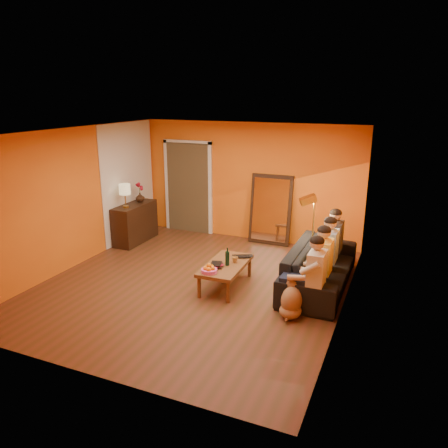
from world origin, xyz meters
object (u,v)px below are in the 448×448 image
at_px(table_lamp, 125,196).
at_px(coffee_table, 226,275).
at_px(sofa, 320,267).
at_px(dog, 292,298).
at_px(person_far_right, 335,242).
at_px(mirror_frame, 271,209).
at_px(sideboard, 135,223).
at_px(wine_bottle, 227,257).
at_px(person_mid_right, 329,252).
at_px(laptop, 243,257).
at_px(person_far_left, 316,276).
at_px(vase, 140,197).
at_px(person_mid_left, 323,263).
at_px(floor_lamp, 313,236).
at_px(tumbler, 235,260).

relative_size(table_lamp, coffee_table, 0.42).
xyz_separation_m(sofa, dog, (-0.17, -1.23, -0.05)).
bearing_deg(person_far_right, table_lamp, -177.42).
bearing_deg(person_far_right, mirror_frame, 143.17).
bearing_deg(sideboard, wine_bottle, -27.39).
distance_m(person_mid_right, laptop, 1.48).
height_order(mirror_frame, dog, mirror_frame).
height_order(mirror_frame, sideboard, mirror_frame).
bearing_deg(dog, person_mid_right, 66.84).
bearing_deg(person_far_right, sofa, -101.31).
bearing_deg(person_far_right, wine_bottle, -138.61).
bearing_deg(sideboard, laptop, -19.80).
bearing_deg(coffee_table, sofa, 22.48).
height_order(mirror_frame, coffee_table, mirror_frame).
bearing_deg(wine_bottle, person_far_left, -10.61).
height_order(laptop, vase, vase).
xyz_separation_m(mirror_frame, person_far_right, (1.58, -1.18, -0.15)).
distance_m(mirror_frame, person_mid_right, 2.35).
distance_m(sofa, person_far_right, 0.71).
bearing_deg(table_lamp, sideboard, 90.00).
relative_size(person_mid_right, wine_bottle, 3.94).
bearing_deg(person_mid_left, mirror_frame, 124.68).
bearing_deg(person_mid_left, person_far_right, 90.00).
bearing_deg(vase, person_mid_right, -11.68).
distance_m(sofa, vase, 4.40).
distance_m(floor_lamp, person_mid_right, 0.55).
distance_m(dog, person_far_right, 1.93).
bearing_deg(coffee_table, table_lamp, 156.33).
relative_size(person_mid_right, person_far_right, 1.00).
height_order(person_far_left, vase, person_far_left).
height_order(coffee_table, vase, vase).
xyz_separation_m(person_far_left, person_mid_right, (0.00, 1.10, 0.00)).
distance_m(sideboard, sofa, 4.31).
bearing_deg(person_mid_right, sideboard, 171.50).
bearing_deg(mirror_frame, person_mid_left, -55.32).
height_order(wine_bottle, vase, vase).
bearing_deg(table_lamp, wine_bottle, -22.39).
distance_m(table_lamp, floor_lamp, 4.01).
xyz_separation_m(wine_bottle, laptop, (0.13, 0.40, -0.14)).
bearing_deg(person_far_left, sofa, 97.41).
bearing_deg(mirror_frame, wine_bottle, -89.19).
bearing_deg(sofa, sideboard, 79.92).
bearing_deg(person_far_right, vase, 175.38).
distance_m(table_lamp, wine_bottle, 3.10).
relative_size(floor_lamp, person_far_right, 1.18).
bearing_deg(person_far_left, coffee_table, 167.98).
height_order(sideboard, wine_bottle, sideboard).
distance_m(sideboard, vase, 0.59).
bearing_deg(tumbler, laptop, 75.38).
xyz_separation_m(sofa, coffee_table, (-1.46, -0.66, -0.14)).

